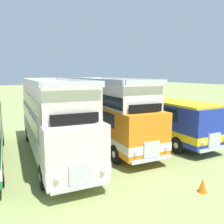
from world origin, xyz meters
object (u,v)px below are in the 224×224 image
(bus_fifth_in_row, at_px, (52,116))
(bus_sixth_in_row, at_px, (109,110))
(bus_seventh_in_row, at_px, (160,115))
(cone_near_end, at_px, (203,185))

(bus_fifth_in_row, distance_m, bus_sixth_in_row, 4.01)
(bus_seventh_in_row, bearing_deg, bus_fifth_in_row, -179.88)
(bus_sixth_in_row, bearing_deg, bus_seventh_in_row, -6.44)
(bus_sixth_in_row, distance_m, bus_seventh_in_row, 4.05)
(bus_fifth_in_row, bearing_deg, bus_seventh_in_row, 0.12)
(bus_sixth_in_row, xyz_separation_m, bus_seventh_in_row, (3.98, -0.45, -0.61))
(bus_fifth_in_row, distance_m, bus_seventh_in_row, 7.98)
(bus_fifth_in_row, xyz_separation_m, bus_seventh_in_row, (7.96, 0.02, -0.61))
(bus_sixth_in_row, distance_m, cone_near_end, 8.10)
(bus_seventh_in_row, height_order, cone_near_end, bus_seventh_in_row)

